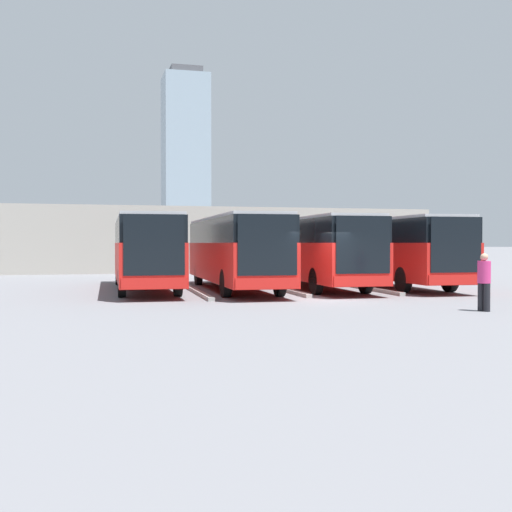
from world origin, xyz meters
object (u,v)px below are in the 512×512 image
bus_0 (389,249)px  bus_3 (145,250)px  bus_2 (234,250)px  pedestrian (484,280)px  bus_1 (312,249)px

bus_0 → bus_3: 11.61m
bus_0 → bus_3: bearing=-1.9°
bus_2 → bus_3: bearing=-14.0°
bus_0 → pedestrian: 11.29m
bus_1 → bus_3: (7.72, -0.60, 0.00)m
bus_0 → bus_3: size_ratio=1.00×
bus_0 → pedestrian: bearing=80.0°
bus_1 → pedestrian: 11.27m
bus_3 → bus_2: bearing=166.0°
bus_0 → bus_1: 3.86m
bus_0 → bus_2: (7.72, 0.38, 0.00)m
bus_1 → bus_0: bearing=-179.8°
bus_1 → bus_2: 3.89m
bus_2 → bus_0: bearing=-175.6°
pedestrian → bus_1: bearing=170.9°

